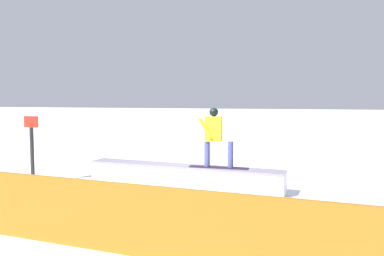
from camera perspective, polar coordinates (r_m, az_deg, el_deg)
ground_plane at (r=10.46m, az=-1.31°, el=-8.49°), size 120.00×120.00×0.00m
grind_box at (r=10.40m, az=-1.31°, el=-7.07°), size 5.24×1.38×0.59m
snowboarder at (r=9.92m, az=3.30°, el=-1.00°), size 1.49×0.42×1.50m
safety_fence at (r=6.29m, az=-11.03°, el=-12.44°), size 10.30×1.65×1.09m
trail_marker at (r=11.44m, az=-21.84°, el=-2.67°), size 0.40×0.10×1.84m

